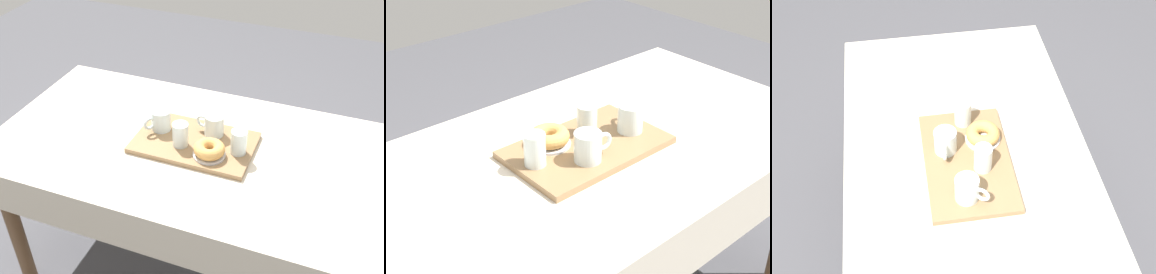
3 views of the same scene
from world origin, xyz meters
TOP-DOWN VIEW (x-y plane):
  - ground_plane at (0.00, 0.00)m, footprint 6.00×6.00m
  - dining_table at (0.00, 0.00)m, footprint 1.52×0.84m
  - serving_tray at (0.02, 0.01)m, footprint 0.46×0.29m
  - tea_mug_left at (0.08, 0.07)m, footprint 0.12×0.08m
  - tea_mug_right at (-0.13, 0.03)m, footprint 0.09×0.11m
  - water_glass_near at (0.20, -0.01)m, footprint 0.06×0.06m
  - water_glass_far at (-0.02, -0.04)m, footprint 0.06×0.06m
  - donut_plate_left at (0.10, -0.06)m, footprint 0.12×0.12m
  - sugar_donut_left at (0.10, -0.06)m, footprint 0.12×0.12m

SIDE VIEW (x-z plane):
  - ground_plane at x=0.00m, z-range 0.00..0.00m
  - dining_table at x=0.00m, z-range 0.27..0.99m
  - serving_tray at x=0.02m, z-range 0.72..0.74m
  - donut_plate_left at x=0.10m, z-range 0.74..0.75m
  - sugar_donut_left at x=0.10m, z-range 0.75..0.79m
  - tea_mug_left at x=0.08m, z-range 0.74..0.82m
  - tea_mug_right at x=-0.13m, z-range 0.74..0.82m
  - water_glass_far at x=-0.02m, z-range 0.74..0.83m
  - water_glass_near at x=0.20m, z-range 0.74..0.83m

